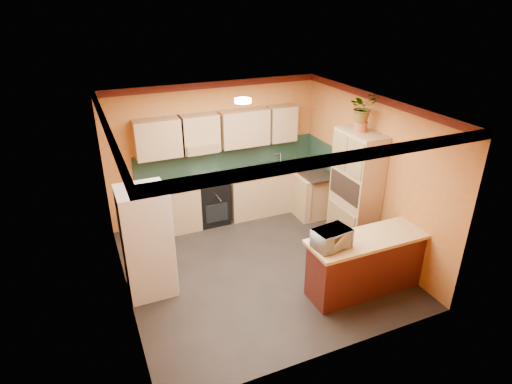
# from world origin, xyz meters

# --- Properties ---
(room_shell) EXTENTS (4.24, 4.24, 2.72)m
(room_shell) POSITION_xyz_m (0.02, 0.28, 2.09)
(room_shell) COLOR black
(room_shell) RESTS_ON ground
(base_cabinets_back) EXTENTS (3.65, 0.60, 0.88)m
(base_cabinets_back) POSITION_xyz_m (0.42, 1.80, 0.44)
(base_cabinets_back) COLOR tan
(base_cabinets_back) RESTS_ON ground
(countertop_back) EXTENTS (3.65, 0.62, 0.04)m
(countertop_back) POSITION_xyz_m (0.42, 1.80, 0.90)
(countertop_back) COLOR black
(countertop_back) RESTS_ON base_cabinets_back
(stove) EXTENTS (0.58, 0.58, 0.91)m
(stove) POSITION_xyz_m (-0.21, 1.80, 0.46)
(stove) COLOR black
(stove) RESTS_ON ground
(kettle) EXTENTS (0.22, 0.22, 0.18)m
(kettle) POSITION_xyz_m (-0.11, 1.75, 1.00)
(kettle) COLOR red
(kettle) RESTS_ON stove
(sink) EXTENTS (0.48, 0.40, 0.03)m
(sink) POSITION_xyz_m (1.19, 1.80, 0.94)
(sink) COLOR silver
(sink) RESTS_ON countertop_back
(base_cabinets_right) EXTENTS (0.60, 0.80, 0.88)m
(base_cabinets_right) POSITION_xyz_m (1.80, 1.23, 0.44)
(base_cabinets_right) COLOR tan
(base_cabinets_right) RESTS_ON ground
(countertop_right) EXTENTS (0.62, 0.80, 0.04)m
(countertop_right) POSITION_xyz_m (1.80, 1.23, 0.90)
(countertop_right) COLOR black
(countertop_right) RESTS_ON base_cabinets_right
(fridge) EXTENTS (0.68, 0.66, 1.70)m
(fridge) POSITION_xyz_m (-1.75, 0.10, 0.85)
(fridge) COLOR silver
(fridge) RESTS_ON ground
(pantry) EXTENTS (0.48, 0.90, 2.10)m
(pantry) POSITION_xyz_m (1.85, 0.02, 1.05)
(pantry) COLOR tan
(pantry) RESTS_ON ground
(fern_pot) EXTENTS (0.22, 0.22, 0.16)m
(fern_pot) POSITION_xyz_m (1.85, 0.07, 2.18)
(fern_pot) COLOR #964324
(fern_pot) RESTS_ON pantry
(fern) EXTENTS (0.45, 0.40, 0.48)m
(fern) POSITION_xyz_m (1.85, 0.07, 2.50)
(fern) COLOR tan
(fern) RESTS_ON fern_pot
(breakfast_bar) EXTENTS (1.80, 0.55, 0.88)m
(breakfast_bar) POSITION_xyz_m (1.25, -1.20, 0.44)
(breakfast_bar) COLOR #541A13
(breakfast_bar) RESTS_ON ground
(bar_top) EXTENTS (1.90, 0.65, 0.05)m
(bar_top) POSITION_xyz_m (1.25, -1.20, 0.91)
(bar_top) COLOR tan
(bar_top) RESTS_ON breakfast_bar
(microwave) EXTENTS (0.55, 0.41, 0.28)m
(microwave) POSITION_xyz_m (0.58, -1.20, 1.07)
(microwave) COLOR silver
(microwave) RESTS_ON bar_top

